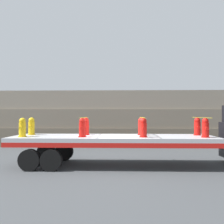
{
  "coord_description": "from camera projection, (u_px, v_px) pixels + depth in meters",
  "views": [
    {
      "loc": [
        0.33,
        -11.38,
        2.35
      ],
      "look_at": [
        -0.05,
        0.0,
        2.45
      ],
      "focal_mm": 40.0,
      "sensor_mm": 36.0,
      "label": 1
    }
  ],
  "objects": [
    {
      "name": "ground_plane",
      "position": [
        113.0,
        166.0,
        11.37
      ],
      "size": [
        120.0,
        120.0,
        0.0
      ],
      "primitive_type": "plane",
      "color": "#3F4244"
    },
    {
      "name": "fire_hydrant_red_far_3",
      "position": [
        197.0,
        127.0,
        11.81
      ],
      "size": [
        0.37,
        0.52,
        0.84
      ],
      "color": "red",
      "rests_on": "flatbed_trailer"
    },
    {
      "name": "flatbed_trailer",
      "position": [
        101.0,
        141.0,
        11.39
      ],
      "size": [
        9.16,
        2.65,
        1.35
      ],
      "color": "#B2B2B7",
      "rests_on": "ground_plane"
    },
    {
      "name": "fire_hydrant_yellow_near_0",
      "position": [
        22.0,
        128.0,
        10.95
      ],
      "size": [
        0.37,
        0.52,
        0.84
      ],
      "color": "gold",
      "rests_on": "flatbed_trailer"
    },
    {
      "name": "cargo_strap_front",
      "position": [
        201.0,
        118.0,
        11.25
      ],
      "size": [
        0.05,
        2.75,
        0.01
      ],
      "color": "yellow",
      "rests_on": "fire_hydrant_red_near_3"
    },
    {
      "name": "fire_hydrant_red_near_2",
      "position": [
        143.0,
        128.0,
        10.78
      ],
      "size": [
        0.37,
        0.52,
        0.84
      ],
      "color": "red",
      "rests_on": "flatbed_trailer"
    },
    {
      "name": "fire_hydrant_red_far_2",
      "position": [
        141.0,
        127.0,
        11.9
      ],
      "size": [
        0.37,
        0.52,
        0.84
      ],
      "color": "red",
      "rests_on": "flatbed_trailer"
    },
    {
      "name": "fire_hydrant_red_near_1",
      "position": [
        82.0,
        128.0,
        10.87
      ],
      "size": [
        0.37,
        0.52,
        0.84
      ],
      "color": "red",
      "rests_on": "flatbed_trailer"
    },
    {
      "name": "cargo_strap_middle",
      "position": [
        142.0,
        118.0,
        11.34
      ],
      "size": [
        0.05,
        2.75,
        0.01
      ],
      "color": "yellow",
      "rests_on": "fire_hydrant_red_near_2"
    },
    {
      "name": "fire_hydrant_red_near_3",
      "position": [
        205.0,
        128.0,
        10.69
      ],
      "size": [
        0.37,
        0.52,
        0.84
      ],
      "color": "red",
      "rests_on": "flatbed_trailer"
    },
    {
      "name": "fire_hydrant_red_far_1",
      "position": [
        86.0,
        126.0,
        11.99
      ],
      "size": [
        0.37,
        0.52,
        0.84
      ],
      "color": "red",
      "rests_on": "flatbed_trailer"
    },
    {
      "name": "cargo_strap_rear",
      "position": [
        84.0,
        118.0,
        11.43
      ],
      "size": [
        0.05,
        2.75,
        0.01
      ],
      "color": "yellow",
      "rests_on": "fire_hydrant_red_near_1"
    },
    {
      "name": "rock_cliff",
      "position": [
        116.0,
        118.0,
        19.2
      ],
      "size": [
        60.0,
        3.3,
        4.07
      ],
      "color": "#665B4C",
      "rests_on": "ground_plane"
    },
    {
      "name": "fire_hydrant_yellow_far_0",
      "position": [
        31.0,
        126.0,
        12.08
      ],
      "size": [
        0.37,
        0.52,
        0.84
      ],
      "color": "gold",
      "rests_on": "flatbed_trailer"
    }
  ]
}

